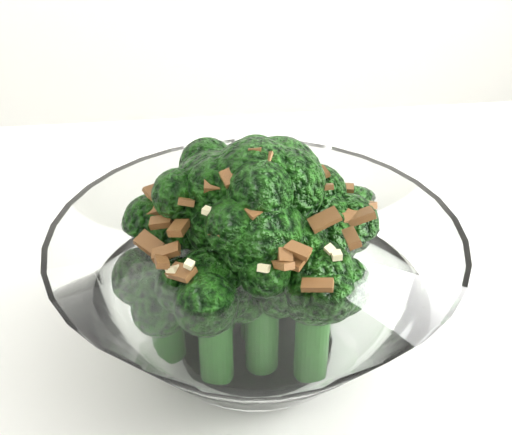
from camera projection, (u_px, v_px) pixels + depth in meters
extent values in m
cylinder|color=white|center=(256.00, 344.00, 0.44)|extent=(0.10, 0.10, 0.01)
cylinder|color=#1C5115|center=(256.00, 276.00, 0.42)|extent=(0.02, 0.02, 0.09)
sphere|color=#15470D|center=(256.00, 188.00, 0.38)|extent=(0.06, 0.06, 0.06)
cylinder|color=#1C5115|center=(277.00, 257.00, 0.44)|extent=(0.02, 0.02, 0.08)
sphere|color=#15470D|center=(279.00, 180.00, 0.41)|extent=(0.05, 0.05, 0.05)
cylinder|color=#1C5115|center=(218.00, 275.00, 0.42)|extent=(0.02, 0.02, 0.08)
sphere|color=#15470D|center=(216.00, 198.00, 0.40)|extent=(0.05, 0.05, 0.05)
cylinder|color=#1C5115|center=(262.00, 315.00, 0.40)|extent=(0.02, 0.02, 0.08)
sphere|color=#15470D|center=(263.00, 240.00, 0.37)|extent=(0.05, 0.05, 0.05)
cylinder|color=#1C5115|center=(318.00, 290.00, 0.43)|extent=(0.02, 0.02, 0.06)
sphere|color=#15470D|center=(321.00, 231.00, 0.40)|extent=(0.05, 0.05, 0.05)
cylinder|color=#1C5115|center=(192.00, 285.00, 0.43)|extent=(0.02, 0.02, 0.06)
sphere|color=#15470D|center=(188.00, 229.00, 0.41)|extent=(0.05, 0.05, 0.05)
cylinder|color=#1C5115|center=(312.00, 338.00, 0.40)|extent=(0.02, 0.02, 0.06)
sphere|color=#15470D|center=(315.00, 282.00, 0.38)|extent=(0.05, 0.05, 0.05)
cylinder|color=#1C5115|center=(216.00, 341.00, 0.40)|extent=(0.02, 0.02, 0.05)
sphere|color=#15470D|center=(214.00, 287.00, 0.38)|extent=(0.04, 0.04, 0.04)
cylinder|color=#1C5115|center=(323.00, 268.00, 0.46)|extent=(0.02, 0.02, 0.04)
sphere|color=#15470D|center=(326.00, 225.00, 0.44)|extent=(0.04, 0.04, 0.04)
cylinder|color=#1C5115|center=(167.00, 327.00, 0.41)|extent=(0.02, 0.02, 0.04)
sphere|color=#15470D|center=(163.00, 283.00, 0.40)|extent=(0.04, 0.04, 0.04)
cylinder|color=#1C5115|center=(255.00, 257.00, 0.47)|extent=(0.02, 0.02, 0.05)
sphere|color=#15470D|center=(255.00, 213.00, 0.45)|extent=(0.04, 0.04, 0.04)
cylinder|color=#1C5115|center=(215.00, 254.00, 0.45)|extent=(0.02, 0.02, 0.07)
sphere|color=#15470D|center=(213.00, 187.00, 0.42)|extent=(0.05, 0.05, 0.05)
cube|color=brown|center=(281.00, 152.00, 0.40)|extent=(0.02, 0.02, 0.01)
cube|color=brown|center=(152.00, 210.00, 0.40)|extent=(0.02, 0.01, 0.01)
cube|color=brown|center=(270.00, 197.00, 0.36)|extent=(0.01, 0.02, 0.01)
cube|color=brown|center=(241.00, 162.00, 0.42)|extent=(0.01, 0.01, 0.01)
cube|color=brown|center=(234.00, 176.00, 0.36)|extent=(0.02, 0.01, 0.01)
cube|color=brown|center=(189.00, 181.00, 0.43)|extent=(0.01, 0.02, 0.01)
cube|color=brown|center=(191.00, 176.00, 0.43)|extent=(0.01, 0.01, 0.01)
cube|color=brown|center=(316.00, 175.00, 0.42)|extent=(0.02, 0.01, 0.01)
cube|color=brown|center=(316.00, 176.00, 0.39)|extent=(0.02, 0.01, 0.01)
cube|color=brown|center=(161.00, 222.00, 0.38)|extent=(0.01, 0.01, 0.01)
cube|color=brown|center=(282.00, 265.00, 0.35)|extent=(0.01, 0.01, 0.01)
cube|color=brown|center=(195.00, 173.00, 0.41)|extent=(0.01, 0.02, 0.01)
cube|color=brown|center=(305.00, 178.00, 0.38)|extent=(0.02, 0.02, 0.01)
cube|color=brown|center=(166.00, 252.00, 0.37)|extent=(0.02, 0.01, 0.01)
cube|color=brown|center=(360.00, 217.00, 0.39)|extent=(0.02, 0.01, 0.01)
cube|color=brown|center=(290.00, 261.00, 0.35)|extent=(0.02, 0.02, 0.00)
cube|color=brown|center=(179.00, 228.00, 0.37)|extent=(0.01, 0.01, 0.01)
cube|color=brown|center=(365.00, 207.00, 0.40)|extent=(0.01, 0.01, 0.01)
cube|color=brown|center=(285.00, 253.00, 0.35)|extent=(0.01, 0.01, 0.01)
cube|color=brown|center=(161.00, 192.00, 0.42)|extent=(0.01, 0.01, 0.01)
cube|color=brown|center=(263.00, 166.00, 0.36)|extent=(0.01, 0.02, 0.01)
cube|color=brown|center=(168.00, 199.00, 0.40)|extent=(0.02, 0.02, 0.01)
cube|color=brown|center=(352.00, 238.00, 0.37)|extent=(0.01, 0.02, 0.01)
cube|color=brown|center=(211.00, 166.00, 0.42)|extent=(0.01, 0.02, 0.01)
cube|color=brown|center=(261.00, 209.00, 0.35)|extent=(0.02, 0.02, 0.01)
cube|color=brown|center=(325.00, 220.00, 0.36)|extent=(0.02, 0.01, 0.01)
cube|color=brown|center=(192.00, 170.00, 0.42)|extent=(0.01, 0.01, 0.01)
cube|color=brown|center=(219.00, 185.00, 0.37)|extent=(0.02, 0.01, 0.01)
cube|color=brown|center=(186.00, 201.00, 0.37)|extent=(0.01, 0.01, 0.01)
cube|color=brown|center=(262.00, 203.00, 0.36)|extent=(0.01, 0.01, 0.01)
cube|color=brown|center=(252.00, 182.00, 0.36)|extent=(0.01, 0.01, 0.01)
cube|color=brown|center=(298.00, 250.00, 0.35)|extent=(0.01, 0.01, 0.01)
cube|color=brown|center=(259.00, 163.00, 0.45)|extent=(0.02, 0.01, 0.01)
cube|color=brown|center=(347.00, 216.00, 0.39)|extent=(0.02, 0.02, 0.01)
cube|color=brown|center=(341.00, 188.00, 0.42)|extent=(0.02, 0.01, 0.00)
cube|color=brown|center=(223.00, 166.00, 0.41)|extent=(0.02, 0.02, 0.01)
cube|color=brown|center=(232.00, 170.00, 0.44)|extent=(0.02, 0.02, 0.00)
cube|color=brown|center=(162.00, 262.00, 0.36)|extent=(0.01, 0.01, 0.01)
cube|color=brown|center=(257.00, 149.00, 0.37)|extent=(0.01, 0.02, 0.01)
cube|color=brown|center=(283.00, 156.00, 0.40)|extent=(0.02, 0.01, 0.01)
cube|color=brown|center=(243.00, 167.00, 0.44)|extent=(0.01, 0.02, 0.01)
cube|color=brown|center=(149.00, 243.00, 0.38)|extent=(0.02, 0.02, 0.01)
cube|color=brown|center=(317.00, 285.00, 0.35)|extent=(0.02, 0.01, 0.01)
cube|color=brown|center=(322.00, 178.00, 0.44)|extent=(0.02, 0.02, 0.01)
cube|color=brown|center=(301.00, 185.00, 0.37)|extent=(0.02, 0.01, 0.01)
cube|color=brown|center=(233.00, 160.00, 0.43)|extent=(0.02, 0.01, 0.00)
cube|color=brown|center=(236.00, 159.00, 0.41)|extent=(0.01, 0.02, 0.01)
cube|color=brown|center=(287.00, 155.00, 0.39)|extent=(0.02, 0.01, 0.01)
cube|color=brown|center=(240.00, 161.00, 0.41)|extent=(0.02, 0.01, 0.01)
cube|color=brown|center=(156.00, 197.00, 0.40)|extent=(0.02, 0.02, 0.01)
cube|color=brown|center=(222.00, 230.00, 0.36)|extent=(0.02, 0.01, 0.01)
cube|color=brown|center=(181.00, 272.00, 0.35)|extent=(0.02, 0.02, 0.01)
cube|color=brown|center=(318.00, 188.00, 0.38)|extent=(0.02, 0.01, 0.01)
cube|color=brown|center=(254.00, 190.00, 0.36)|extent=(0.02, 0.02, 0.01)
cube|color=beige|center=(250.00, 235.00, 0.35)|extent=(0.01, 0.01, 0.01)
cube|color=beige|center=(336.00, 255.00, 0.36)|extent=(0.01, 0.01, 0.00)
cube|color=beige|center=(258.00, 215.00, 0.35)|extent=(0.01, 0.01, 0.00)
cube|color=beige|center=(207.00, 211.00, 0.36)|extent=(0.01, 0.01, 0.00)
cube|color=beige|center=(239.00, 166.00, 0.44)|extent=(0.00, 0.00, 0.00)
cube|color=beige|center=(213.00, 171.00, 0.38)|extent=(0.01, 0.01, 0.00)
cube|color=beige|center=(184.00, 179.00, 0.40)|extent=(0.00, 0.00, 0.00)
cube|color=beige|center=(315.00, 172.00, 0.39)|extent=(0.00, 0.00, 0.00)
cube|color=beige|center=(255.00, 162.00, 0.43)|extent=(0.00, 0.00, 0.00)
cube|color=beige|center=(264.00, 268.00, 0.34)|extent=(0.01, 0.01, 0.01)
cube|color=beige|center=(313.00, 170.00, 0.41)|extent=(0.01, 0.01, 0.00)
cube|color=beige|center=(260.00, 160.00, 0.44)|extent=(0.01, 0.01, 0.01)
cube|color=beige|center=(235.00, 189.00, 0.36)|extent=(0.01, 0.01, 0.01)
cube|color=beige|center=(174.00, 186.00, 0.41)|extent=(0.01, 0.01, 0.01)
cube|color=beige|center=(330.00, 249.00, 0.36)|extent=(0.01, 0.01, 0.01)
cube|color=beige|center=(189.00, 264.00, 0.35)|extent=(0.01, 0.01, 0.00)
cube|color=beige|center=(240.00, 191.00, 0.36)|extent=(0.01, 0.01, 0.00)
cube|color=beige|center=(173.00, 270.00, 0.36)|extent=(0.01, 0.01, 0.01)
cube|color=beige|center=(222.00, 162.00, 0.39)|extent=(0.01, 0.00, 0.00)
cube|color=beige|center=(284.00, 164.00, 0.37)|extent=(0.00, 0.00, 0.00)
cube|color=beige|center=(167.00, 184.00, 0.42)|extent=(0.00, 0.00, 0.00)
cube|color=beige|center=(272.00, 167.00, 0.44)|extent=(0.01, 0.01, 0.01)
cube|color=beige|center=(263.00, 151.00, 0.40)|extent=(0.01, 0.01, 0.00)
cube|color=beige|center=(234.00, 154.00, 0.38)|extent=(0.01, 0.01, 0.00)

